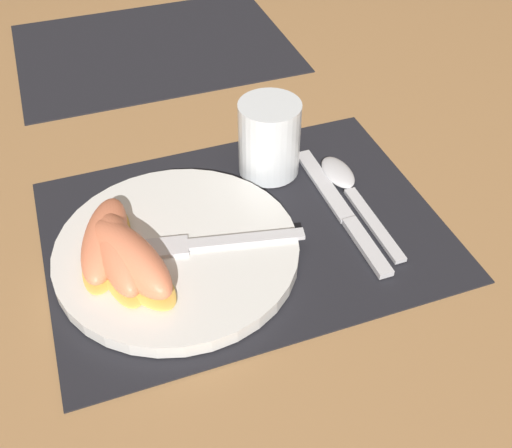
{
  "coord_description": "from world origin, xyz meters",
  "views": [
    {
      "loc": [
        -0.15,
        -0.46,
        0.47
      ],
      "look_at": [
        0.01,
        -0.02,
        0.02
      ],
      "focal_mm": 42.0,
      "sensor_mm": 36.0,
      "label": 1
    }
  ],
  "objects_px": {
    "knife": "(342,211)",
    "juice_glass": "(269,142)",
    "plate": "(177,251)",
    "citrus_wedge_0": "(105,242)",
    "fork": "(196,244)",
    "citrus_wedge_1": "(120,255)",
    "citrus_wedge_2": "(131,260)",
    "spoon": "(347,185)"
  },
  "relations": [
    {
      "from": "citrus_wedge_0",
      "to": "fork",
      "type": "bearing_deg",
      "value": -14.87
    },
    {
      "from": "spoon",
      "to": "fork",
      "type": "height_order",
      "value": "fork"
    },
    {
      "from": "citrus_wedge_2",
      "to": "citrus_wedge_0",
      "type": "bearing_deg",
      "value": 117.63
    },
    {
      "from": "juice_glass",
      "to": "spoon",
      "type": "xyz_separation_m",
      "value": [
        0.08,
        -0.07,
        -0.04
      ]
    },
    {
      "from": "plate",
      "to": "knife",
      "type": "height_order",
      "value": "plate"
    },
    {
      "from": "juice_glass",
      "to": "knife",
      "type": "distance_m",
      "value": 0.12
    },
    {
      "from": "knife",
      "to": "fork",
      "type": "relative_size",
      "value": 1.13
    },
    {
      "from": "plate",
      "to": "fork",
      "type": "xyz_separation_m",
      "value": [
        0.02,
        -0.01,
        0.01
      ]
    },
    {
      "from": "juice_glass",
      "to": "citrus_wedge_0",
      "type": "xyz_separation_m",
      "value": [
        -0.21,
        -0.09,
        -0.01
      ]
    },
    {
      "from": "spoon",
      "to": "plate",
      "type": "bearing_deg",
      "value": -169.51
    },
    {
      "from": "plate",
      "to": "juice_glass",
      "type": "relative_size",
      "value": 2.76
    },
    {
      "from": "knife",
      "to": "juice_glass",
      "type": "bearing_deg",
      "value": 116.12
    },
    {
      "from": "citrus_wedge_1",
      "to": "spoon",
      "type": "bearing_deg",
      "value": 10.42
    },
    {
      "from": "knife",
      "to": "fork",
      "type": "height_order",
      "value": "fork"
    },
    {
      "from": "citrus_wedge_1",
      "to": "juice_glass",
      "type": "bearing_deg",
      "value": 30.04
    },
    {
      "from": "fork",
      "to": "citrus_wedge_2",
      "type": "height_order",
      "value": "citrus_wedge_2"
    },
    {
      "from": "citrus_wedge_1",
      "to": "knife",
      "type": "bearing_deg",
      "value": 3.02
    },
    {
      "from": "plate",
      "to": "citrus_wedge_0",
      "type": "xyz_separation_m",
      "value": [
        -0.07,
        0.02,
        0.02
      ]
    },
    {
      "from": "knife",
      "to": "citrus_wedge_2",
      "type": "bearing_deg",
      "value": -174.2
    },
    {
      "from": "juice_glass",
      "to": "spoon",
      "type": "height_order",
      "value": "juice_glass"
    },
    {
      "from": "knife",
      "to": "citrus_wedge_1",
      "type": "bearing_deg",
      "value": -176.98
    },
    {
      "from": "citrus_wedge_2",
      "to": "spoon",
      "type": "bearing_deg",
      "value": 13.11
    },
    {
      "from": "fork",
      "to": "plate",
      "type": "bearing_deg",
      "value": 157.27
    },
    {
      "from": "plate",
      "to": "juice_glass",
      "type": "bearing_deg",
      "value": 36.59
    },
    {
      "from": "juice_glass",
      "to": "citrus_wedge_1",
      "type": "xyz_separation_m",
      "value": [
        -0.2,
        -0.12,
        -0.01
      ]
    },
    {
      "from": "citrus_wedge_0",
      "to": "citrus_wedge_2",
      "type": "bearing_deg",
      "value": -62.37
    },
    {
      "from": "knife",
      "to": "citrus_wedge_2",
      "type": "distance_m",
      "value": 0.25
    },
    {
      "from": "juice_glass",
      "to": "citrus_wedge_0",
      "type": "height_order",
      "value": "juice_glass"
    },
    {
      "from": "juice_glass",
      "to": "spoon",
      "type": "distance_m",
      "value": 0.11
    },
    {
      "from": "citrus_wedge_0",
      "to": "knife",
      "type": "bearing_deg",
      "value": -2.74
    },
    {
      "from": "knife",
      "to": "spoon",
      "type": "bearing_deg",
      "value": 57.29
    },
    {
      "from": "citrus_wedge_2",
      "to": "knife",
      "type": "bearing_deg",
      "value": 5.8
    },
    {
      "from": "citrus_wedge_0",
      "to": "juice_glass",
      "type": "bearing_deg",
      "value": 23.17
    },
    {
      "from": "fork",
      "to": "citrus_wedge_2",
      "type": "distance_m",
      "value": 0.07
    },
    {
      "from": "plate",
      "to": "citrus_wedge_0",
      "type": "bearing_deg",
      "value": 167.44
    },
    {
      "from": "fork",
      "to": "citrus_wedge_1",
      "type": "height_order",
      "value": "citrus_wedge_1"
    },
    {
      "from": "fork",
      "to": "citrus_wedge_1",
      "type": "xyz_separation_m",
      "value": [
        -0.08,
        -0.0,
        0.01
      ]
    },
    {
      "from": "knife",
      "to": "spoon",
      "type": "distance_m",
      "value": 0.05
    },
    {
      "from": "spoon",
      "to": "citrus_wedge_2",
      "type": "relative_size",
      "value": 1.32
    },
    {
      "from": "plate",
      "to": "citrus_wedge_1",
      "type": "relative_size",
      "value": 2.07
    },
    {
      "from": "juice_glass",
      "to": "citrus_wedge_1",
      "type": "bearing_deg",
      "value": -149.96
    },
    {
      "from": "juice_glass",
      "to": "citrus_wedge_2",
      "type": "xyz_separation_m",
      "value": [
        -0.19,
        -0.13,
        -0.01
      ]
    }
  ]
}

